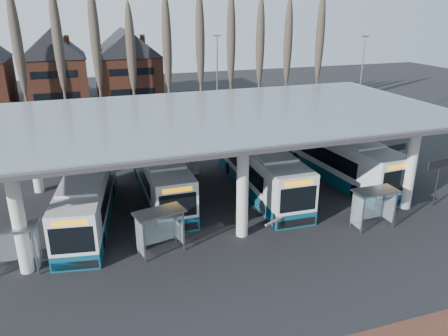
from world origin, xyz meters
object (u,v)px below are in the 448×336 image
object	(u,v)px
bus_1	(159,174)
shelter_0	(10,238)
shelter_2	(373,200)
bus_2	(260,168)
shelter_1	(159,222)
bus_3	(336,156)
bus_0	(88,197)

from	to	relation	value
bus_1	shelter_0	size ratio (longest dim) A/B	4.08
bus_1	shelter_0	xyz separation A→B (m)	(-9.04, -7.22, 0.33)
shelter_0	shelter_2	size ratio (longest dim) A/B	1.09
bus_1	bus_2	distance (m)	7.41
bus_2	shelter_1	xyz separation A→B (m)	(-8.77, -6.41, 0.16)
bus_2	shelter_1	distance (m)	10.86
bus_2	bus_3	size ratio (longest dim) A/B	0.98
bus_1	shelter_0	bearing A→B (deg)	-141.22
bus_3	shelter_2	bearing A→B (deg)	-111.56
bus_0	bus_3	distance (m)	19.27
bus_1	shelter_1	distance (m)	7.90
bus_2	shelter_1	size ratio (longest dim) A/B	4.35
shelter_1	shelter_2	world-z (taller)	shelter_1
bus_3	shelter_2	distance (m)	8.58
bus_2	shelter_0	bearing A→B (deg)	-158.32
bus_1	shelter_0	distance (m)	11.58
bus_2	shelter_0	size ratio (longest dim) A/B	4.34
bus_3	bus_0	bearing A→B (deg)	-179.64
bus_3	shelter_2	size ratio (longest dim) A/B	4.84
bus_0	bus_1	xyz separation A→B (m)	(5.07, 2.44, 0.03)
bus_2	bus_1	bearing A→B (deg)	171.41
bus_2	shelter_0	xyz separation A→B (m)	(-16.33, -5.87, 0.24)
bus_0	shelter_0	distance (m)	6.23
bus_1	bus_2	xyz separation A→B (m)	(7.28, -1.35, 0.09)
bus_1	shelter_1	xyz separation A→B (m)	(-1.49, -7.75, 0.25)
shelter_0	shelter_1	world-z (taller)	shelter_0
bus_3	shelter_1	xyz separation A→B (m)	(-15.62, -6.87, 0.13)
shelter_0	bus_3	bearing A→B (deg)	21.54
bus_0	bus_3	size ratio (longest dim) A/B	0.92
bus_1	shelter_2	xyz separation A→B (m)	(11.58, -9.07, 0.25)
shelter_1	shelter_2	size ratio (longest dim) A/B	1.08
bus_1	bus_3	size ratio (longest dim) A/B	0.92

